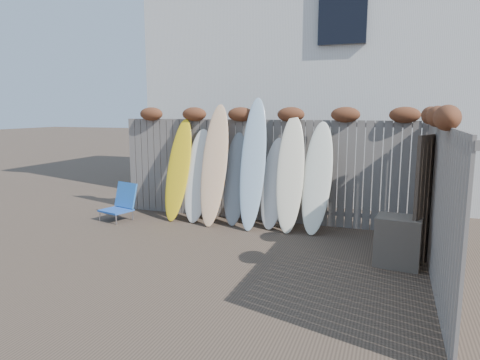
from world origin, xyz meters
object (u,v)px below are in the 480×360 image
(beach_chair, at_px, (121,203))
(lattice_panel, at_px, (432,198))
(wooden_crate, at_px, (398,241))
(surfboard_0, at_px, (178,169))

(beach_chair, xyz_separation_m, lattice_panel, (5.67, -0.49, 0.59))
(wooden_crate, bearing_deg, beach_chair, 170.35)
(beach_chair, relative_size, surfboard_0, 0.35)
(wooden_crate, relative_size, surfboard_0, 0.34)
(beach_chair, xyz_separation_m, wooden_crate, (5.24, -0.89, 0.01))
(beach_chair, bearing_deg, lattice_panel, -4.96)
(surfboard_0, bearing_deg, beach_chair, -151.87)
(lattice_panel, bearing_deg, beach_chair, -161.13)
(wooden_crate, xyz_separation_m, lattice_panel, (0.43, 0.40, 0.57))
(lattice_panel, bearing_deg, surfboard_0, -167.80)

